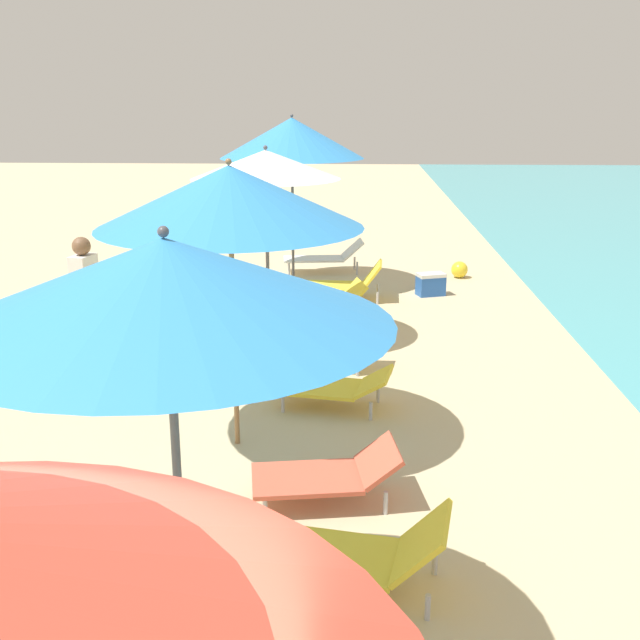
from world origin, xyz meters
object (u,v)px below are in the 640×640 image
(lounger_third_shoreside, at_px, (335,386))
(person_walking_near, at_px, (85,289))
(lounger_fourth_shoreside, at_px, (326,302))
(lounger_second_shoreside, at_px, (346,551))
(lounger_farthest_shoreside, at_px, (325,256))
(lounger_third_inland, at_px, (328,474))
(beach_ball, at_px, (459,270))
(cooler_box, at_px, (431,284))
(lounger_fourth_inland, at_px, (315,345))
(lounger_farthest_inland, at_px, (343,283))
(umbrella_second, at_px, (166,283))
(umbrella_fourth, at_px, (266,165))
(umbrella_third, at_px, (230,197))
(umbrella_farthest, at_px, (292,138))

(lounger_third_shoreside, distance_m, person_walking_near, 3.49)
(lounger_fourth_shoreside, xyz_separation_m, person_walking_near, (-2.94, -2.27, 0.73))
(lounger_second_shoreside, bearing_deg, lounger_farthest_shoreside, -76.14)
(lounger_second_shoreside, bearing_deg, person_walking_near, -42.17)
(lounger_third_inland, height_order, lounger_farthest_shoreside, lounger_farthest_shoreside)
(lounger_third_shoreside, height_order, beach_ball, lounger_third_shoreside)
(lounger_third_shoreside, bearing_deg, cooler_box, -96.26)
(lounger_third_inland, height_order, lounger_fourth_inland, lounger_fourth_inland)
(lounger_fourth_shoreside, height_order, lounger_farthest_inland, lounger_farthest_inland)
(lounger_second_shoreside, height_order, beach_ball, lounger_second_shoreside)
(umbrella_second, relative_size, lounger_fourth_shoreside, 1.95)
(umbrella_fourth, bearing_deg, lounger_third_shoreside, -66.63)
(person_walking_near, bearing_deg, umbrella_fourth, 40.91)
(lounger_third_shoreside, bearing_deg, lounger_third_inland, 100.06)
(lounger_second_shoreside, distance_m, umbrella_third, 3.39)
(lounger_fourth_inland, xyz_separation_m, cooler_box, (1.83, 3.85, -0.10))
(umbrella_farthest, distance_m, beach_ball, 4.13)
(umbrella_fourth, distance_m, lounger_farthest_inland, 3.48)
(beach_ball, bearing_deg, cooler_box, -116.01)
(person_walking_near, bearing_deg, umbrella_second, -53.71)
(umbrella_fourth, height_order, lounger_farthest_inland, umbrella_fourth)
(umbrella_third, xyz_separation_m, cooler_box, (2.50, 6.16, -2.29))
(cooler_box, xyz_separation_m, beach_ball, (0.68, 1.40, -0.04))
(umbrella_third, relative_size, lounger_third_shoreside, 2.10)
(lounger_third_shoreside, bearing_deg, umbrella_third, 55.49)
(umbrella_fourth, bearing_deg, beach_ball, 52.65)
(lounger_farthest_shoreside, bearing_deg, beach_ball, 166.27)
(umbrella_third, height_order, lounger_fourth_inland, umbrella_third)
(lounger_fourth_shoreside, distance_m, beach_ball, 4.01)
(umbrella_fourth, bearing_deg, umbrella_second, -87.80)
(umbrella_second, height_order, umbrella_fourth, same)
(lounger_farthest_shoreside, height_order, beach_ball, lounger_farthest_shoreside)
(umbrella_fourth, relative_size, beach_ball, 8.61)
(lounger_second_shoreside, distance_m, lounger_third_shoreside, 3.27)
(lounger_fourth_shoreside, xyz_separation_m, lounger_fourth_inland, (-0.04, -2.09, -0.02))
(lounger_farthest_shoreside, bearing_deg, lounger_fourth_shoreside, 86.08)
(umbrella_third, bearing_deg, lounger_farthest_inland, 80.65)
(umbrella_fourth, bearing_deg, lounger_third_inland, -77.23)
(lounger_third_inland, height_order, lounger_fourth_shoreside, lounger_fourth_shoreside)
(umbrella_second, relative_size, lounger_farthest_shoreside, 1.69)
(lounger_third_shoreside, bearing_deg, lounger_fourth_inland, -67.33)
(umbrella_second, bearing_deg, lounger_second_shoreside, 47.26)
(lounger_third_inland, distance_m, umbrella_fourth, 5.09)
(lounger_farthest_shoreside, xyz_separation_m, lounger_farthest_inland, (0.39, -2.08, -0.04))
(umbrella_third, bearing_deg, person_walking_near, 136.19)
(lounger_third_inland, bearing_deg, lounger_third_shoreside, -98.83)
(lounger_fourth_inland, distance_m, lounger_farthest_shoreside, 5.59)
(lounger_third_shoreside, relative_size, cooler_box, 2.47)
(lounger_fourth_shoreside, height_order, lounger_fourth_inland, lounger_fourth_shoreside)
(umbrella_farthest, relative_size, lounger_farthest_inland, 2.09)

